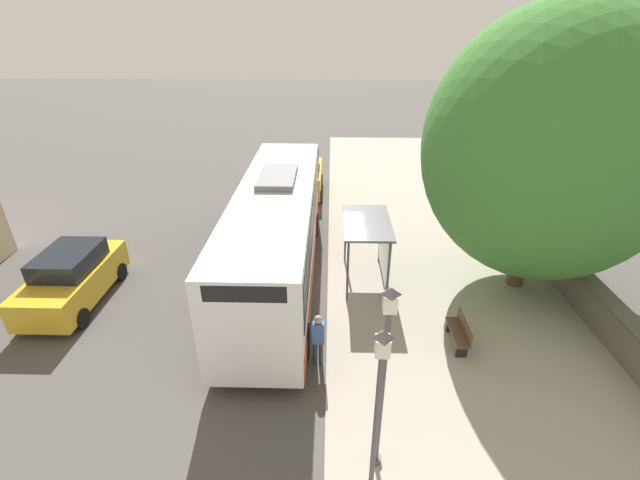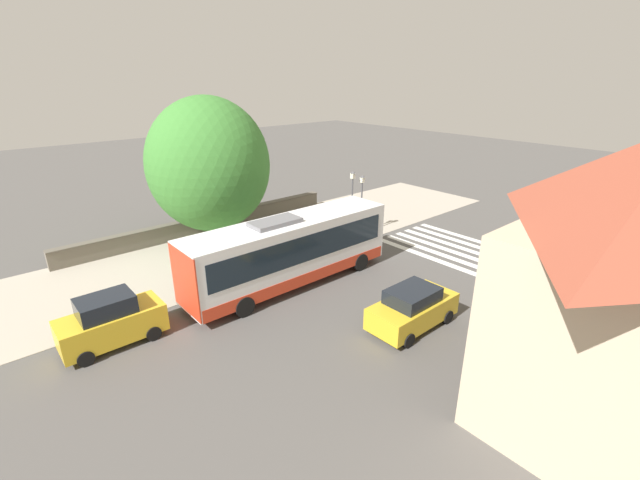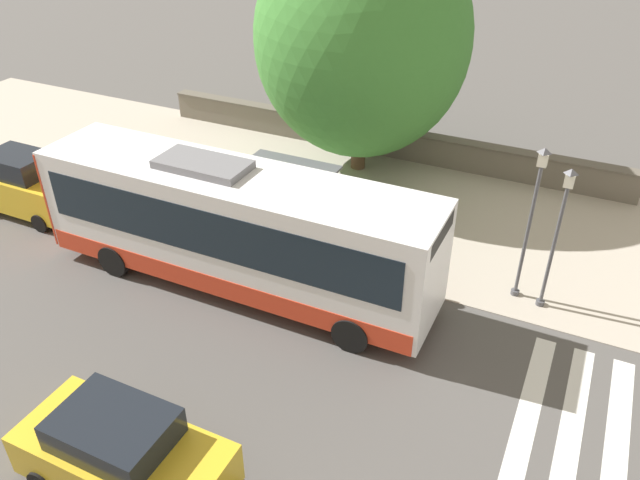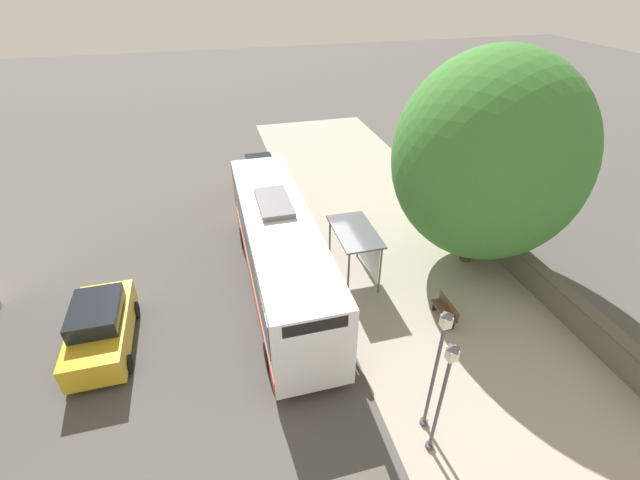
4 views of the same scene
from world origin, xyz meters
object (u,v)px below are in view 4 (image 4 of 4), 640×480
at_px(bench, 445,311).
at_px(shade_tree, 488,158).
at_px(bus, 280,250).
at_px(parked_car_far_lane, 101,327).
at_px(bus_shelter, 358,238).
at_px(street_lamp_near, 443,392).
at_px(pedestrian, 352,339).
at_px(parked_car_behind_bus, 261,178).
at_px(street_lamp_far, 437,364).

xyz_separation_m(bench, shade_tree, (-2.95, -3.39, 4.63)).
relative_size(bus, bench, 8.24).
bearing_deg(bench, parked_car_far_lane, -8.81).
bearing_deg(bus, bus_shelter, 179.57).
bearing_deg(bus_shelter, street_lamp_near, 86.07).
bearing_deg(bench, pedestrian, 12.88).
bearing_deg(shade_tree, parked_car_far_lane, 5.30).
bearing_deg(parked_car_behind_bus, shade_tree, 132.33).
distance_m(street_lamp_far, parked_car_far_lane, 11.54).
bearing_deg(street_lamp_far, bus_shelter, -92.93).
height_order(street_lamp_far, parked_car_behind_bus, street_lamp_far).
bearing_deg(bench, parked_car_behind_bus, -66.99).
relative_size(street_lamp_far, parked_car_far_lane, 1.07).
relative_size(bench, parked_car_behind_bus, 0.35).
xyz_separation_m(pedestrian, parked_car_far_lane, (8.41, -2.90, -0.08)).
relative_size(street_lamp_near, shade_tree, 0.45).
relative_size(bus, bus_shelter, 3.88).
xyz_separation_m(bus, street_lamp_near, (-2.77, 8.21, 0.56)).
bearing_deg(pedestrian, shade_tree, -148.61).
bearing_deg(pedestrian, bench, -167.12).
bearing_deg(shade_tree, bus, -1.10).
bearing_deg(bus_shelter, bench, 124.49).
bearing_deg(street_lamp_near, bus_shelter, -93.93).
bearing_deg(street_lamp_near, pedestrian, -72.37).
bearing_deg(bus_shelter, parked_car_far_lane, 8.87).
bearing_deg(parked_car_behind_bus, bus, 86.86).
bearing_deg(bench, bus, -31.70).
relative_size(street_lamp_near, parked_car_far_lane, 0.99).
relative_size(bus, street_lamp_near, 2.74).
distance_m(bus_shelter, pedestrian, 4.91).
height_order(bus_shelter, parked_car_behind_bus, bus_shelter).
xyz_separation_m(bus_shelter, pedestrian, (1.74, 4.49, -1.00)).
xyz_separation_m(street_lamp_near, street_lamp_far, (-0.18, -0.73, 0.19)).
bearing_deg(parked_car_far_lane, shade_tree, -174.70).
height_order(street_lamp_near, parked_car_behind_bus, street_lamp_near).
xyz_separation_m(street_lamp_far, parked_car_behind_bus, (2.47, -16.35, -1.67)).
bearing_deg(street_lamp_far, shade_tree, -128.24).
height_order(bench, street_lamp_near, street_lamp_near).
bearing_deg(parked_car_far_lane, street_lamp_far, 149.00).
bearing_deg(street_lamp_near, bench, -122.73).
bearing_deg(bus_shelter, pedestrian, 68.82).
height_order(bus_shelter, street_lamp_far, street_lamp_far).
xyz_separation_m(bus, street_lamp_far, (-2.96, 7.48, 0.75)).
relative_size(pedestrian, bench, 1.20).
xyz_separation_m(bus, shade_tree, (-8.72, 0.17, 3.12)).
height_order(pedestrian, street_lamp_far, street_lamp_far).
distance_m(bus_shelter, parked_car_behind_bus, 9.39).
bearing_deg(parked_car_far_lane, pedestrian, 160.96).
height_order(bus, parked_car_behind_bus, bus).
relative_size(bus_shelter, pedestrian, 1.77).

